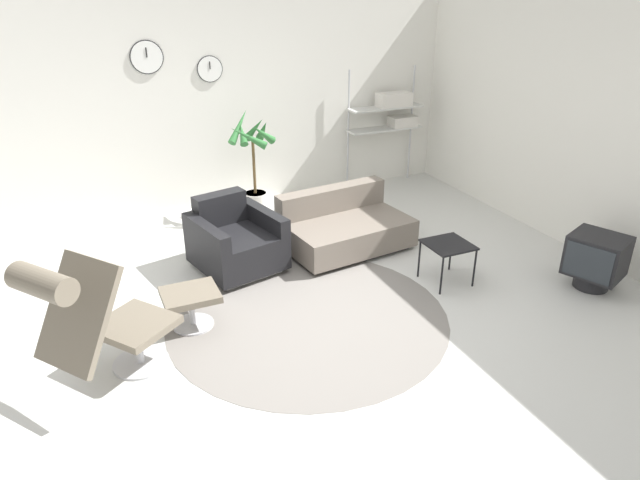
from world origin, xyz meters
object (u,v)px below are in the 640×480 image
(lounge_chair, at_px, (92,313))
(crt_television, at_px, (596,259))
(armchair_red, at_px, (235,243))
(ottoman, at_px, (191,301))
(couch_low, at_px, (344,228))
(shelf_unit, at_px, (393,112))
(potted_plant, at_px, (254,173))
(side_table, at_px, (448,248))

(lounge_chair, distance_m, crt_television, 4.59)
(armchair_red, bearing_deg, ottoman, 40.42)
(couch_low, xyz_separation_m, shelf_unit, (1.60, 1.70, 0.84))
(ottoman, bearing_deg, lounge_chair, -143.21)
(ottoman, height_order, shelf_unit, shelf_unit)
(armchair_red, distance_m, potted_plant, 1.47)
(couch_low, bearing_deg, ottoman, 18.09)
(ottoman, relative_size, potted_plant, 0.35)
(potted_plant, relative_size, shelf_unit, 0.81)
(ottoman, distance_m, crt_television, 3.89)
(ottoman, bearing_deg, shelf_unit, 36.36)
(armchair_red, xyz_separation_m, side_table, (1.84, -1.15, 0.09))
(lounge_chair, xyz_separation_m, shelf_unit, (4.32, 3.19, 0.41))
(crt_television, height_order, shelf_unit, shelf_unit)
(shelf_unit, bearing_deg, ottoman, -143.64)
(crt_television, bearing_deg, couch_low, 22.85)
(ottoman, xyz_separation_m, armchair_red, (0.67, 0.91, 0.03))
(armchair_red, relative_size, shelf_unit, 0.59)
(side_table, bearing_deg, shelf_unit, 70.29)
(crt_television, bearing_deg, shelf_unit, -18.24)
(potted_plant, bearing_deg, lounge_chair, -127.00)
(potted_plant, xyz_separation_m, shelf_unit, (2.22, 0.41, 0.48))
(couch_low, height_order, crt_television, couch_low)
(ottoman, bearing_deg, side_table, -5.55)
(ottoman, xyz_separation_m, potted_plant, (1.31, 2.20, 0.33))
(lounge_chair, xyz_separation_m, crt_television, (4.56, -0.34, -0.36))
(lounge_chair, height_order, side_table, lounge_chair)
(couch_low, bearing_deg, side_table, 109.71)
(ottoman, distance_m, couch_low, 2.14)
(lounge_chair, xyz_separation_m, couch_low, (2.73, 1.49, -0.44))
(potted_plant, bearing_deg, side_table, -63.77)
(lounge_chair, height_order, shelf_unit, shelf_unit)
(armchair_red, height_order, shelf_unit, shelf_unit)
(crt_television, relative_size, shelf_unit, 0.38)
(potted_plant, bearing_deg, ottoman, -120.84)
(couch_low, distance_m, crt_television, 2.60)
(couch_low, xyz_separation_m, potted_plant, (-0.63, 1.29, 0.36))
(crt_television, bearing_deg, armchair_red, 37.20)
(ottoman, bearing_deg, couch_low, 25.02)
(side_table, height_order, potted_plant, potted_plant)
(potted_plant, bearing_deg, crt_television, -51.83)
(couch_low, relative_size, shelf_unit, 0.87)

